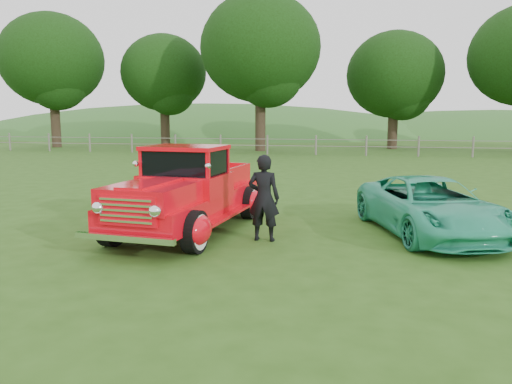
% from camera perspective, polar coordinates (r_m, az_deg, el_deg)
% --- Properties ---
extents(ground, '(140.00, 140.00, 0.00)m').
position_cam_1_polar(ground, '(9.15, -3.51, -6.37)').
color(ground, '#2A4E15').
rests_on(ground, ground).
extents(distant_hills, '(116.00, 60.00, 18.00)m').
position_cam_1_polar(distant_hills, '(68.66, 5.69, 2.89)').
color(distant_hills, '#2C6023').
rests_on(distant_hills, ground).
extents(fence_line, '(48.00, 0.12, 1.20)m').
position_cam_1_polar(fence_line, '(30.68, 6.86, 5.34)').
color(fence_line, '#6A6559').
rests_on(fence_line, ground).
extents(tree_far_west, '(7.60, 7.60, 9.93)m').
position_cam_1_polar(tree_far_west, '(41.29, -22.30, 13.79)').
color(tree_far_west, black).
rests_on(tree_far_west, ground).
extents(tree_mid_west, '(6.40, 6.40, 8.46)m').
position_cam_1_polar(tree_mid_west, '(39.35, -10.50, 13.20)').
color(tree_mid_west, black).
rests_on(tree_mid_west, ground).
extents(tree_near_west, '(8.00, 8.00, 10.42)m').
position_cam_1_polar(tree_near_west, '(34.41, 0.51, 16.10)').
color(tree_near_west, black).
rests_on(tree_near_west, ground).
extents(tree_near_east, '(6.80, 6.80, 8.33)m').
position_cam_1_polar(tree_near_east, '(37.76, 15.59, 12.76)').
color(tree_near_east, black).
rests_on(tree_near_east, ground).
extents(red_pickup, '(2.61, 5.14, 1.78)m').
position_cam_1_polar(red_pickup, '(10.37, -7.84, -0.15)').
color(red_pickup, black).
rests_on(red_pickup, ground).
extents(teal_sedan, '(3.04, 4.52, 1.15)m').
position_cam_1_polar(teal_sedan, '(10.60, 19.25, -1.57)').
color(teal_sedan, '#2BAF84').
rests_on(teal_sedan, ground).
extents(man, '(0.62, 0.42, 1.66)m').
position_cam_1_polar(man, '(9.49, 0.90, -0.68)').
color(man, black).
rests_on(man, ground).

